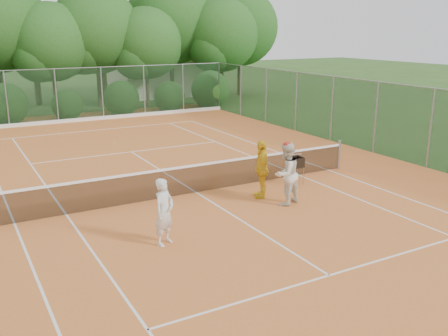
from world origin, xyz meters
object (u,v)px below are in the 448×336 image
at_px(player_yellow, 262,169).
at_px(player_white, 164,212).
at_px(player_center_grp, 286,174).
at_px(ball_hopper, 296,163).

bearing_deg(player_yellow, player_white, -42.43).
height_order(player_white, player_yellow, player_yellow).
bearing_deg(player_white, player_center_grp, -18.09).
height_order(player_center_grp, ball_hopper, player_center_grp).
bearing_deg(ball_hopper, player_center_grp, -135.89).
height_order(player_yellow, ball_hopper, player_yellow).
distance_m(player_center_grp, player_yellow, 0.95).
bearing_deg(player_yellow, player_center_grp, 39.07).
height_order(player_white, ball_hopper, player_white).
relative_size(player_white, ball_hopper, 1.80).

